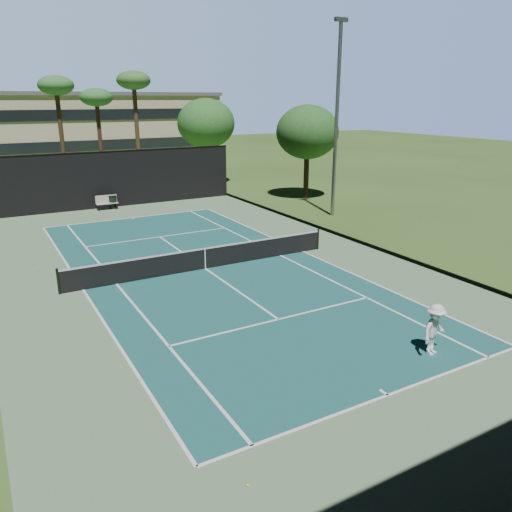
{
  "coord_description": "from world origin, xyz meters",
  "views": [
    {
      "loc": [
        -8.7,
        -20.18,
        7.53
      ],
      "look_at": [
        1.0,
        -3.0,
        1.3
      ],
      "focal_mm": 35.0,
      "sensor_mm": 36.0,
      "label": 1
    }
  ],
  "objects_px": {
    "tennis_net": "(205,258)",
    "trash_bin": "(113,202)",
    "tennis_ball_a": "(248,485)",
    "tennis_ball_b": "(199,258)",
    "tennis_ball_c": "(242,248)",
    "player": "(435,330)",
    "tennis_ball_d": "(37,271)",
    "park_bench": "(107,202)"
  },
  "relations": [
    {
      "from": "tennis_net",
      "to": "trash_bin",
      "type": "bearing_deg",
      "value": 91.24
    },
    {
      "from": "tennis_ball_a",
      "to": "tennis_ball_b",
      "type": "relative_size",
      "value": 0.88
    },
    {
      "from": "tennis_ball_c",
      "to": "trash_bin",
      "type": "height_order",
      "value": "trash_bin"
    },
    {
      "from": "tennis_ball_b",
      "to": "trash_bin",
      "type": "xyz_separation_m",
      "value": [
        -0.69,
        13.86,
        0.44
      ]
    },
    {
      "from": "player",
      "to": "trash_bin",
      "type": "bearing_deg",
      "value": 82.59
    },
    {
      "from": "tennis_ball_a",
      "to": "trash_bin",
      "type": "bearing_deg",
      "value": 81.07
    },
    {
      "from": "player",
      "to": "tennis_ball_c",
      "type": "height_order",
      "value": "player"
    },
    {
      "from": "tennis_ball_d",
      "to": "trash_bin",
      "type": "xyz_separation_m",
      "value": [
        6.53,
        12.05,
        0.44
      ]
    },
    {
      "from": "tennis_net",
      "to": "trash_bin",
      "type": "xyz_separation_m",
      "value": [
        -0.34,
        15.47,
        -0.08
      ]
    },
    {
      "from": "tennis_ball_d",
      "to": "park_bench",
      "type": "distance_m",
      "value": 13.43
    },
    {
      "from": "tennis_ball_c",
      "to": "park_bench",
      "type": "height_order",
      "value": "park_bench"
    },
    {
      "from": "tennis_ball_c",
      "to": "tennis_ball_b",
      "type": "bearing_deg",
      "value": -170.28
    },
    {
      "from": "player",
      "to": "park_bench",
      "type": "xyz_separation_m",
      "value": [
        -3.61,
        26.23,
        -0.27
      ]
    },
    {
      "from": "tennis_ball_c",
      "to": "park_bench",
      "type": "xyz_separation_m",
      "value": [
        -3.81,
        13.32,
        0.51
      ]
    },
    {
      "from": "tennis_ball_c",
      "to": "tennis_ball_d",
      "type": "height_order",
      "value": "tennis_ball_d"
    },
    {
      "from": "tennis_net",
      "to": "tennis_ball_a",
      "type": "distance_m",
      "value": 13.78
    },
    {
      "from": "player",
      "to": "park_bench",
      "type": "relative_size",
      "value": 1.09
    },
    {
      "from": "tennis_ball_b",
      "to": "tennis_ball_c",
      "type": "xyz_separation_m",
      "value": [
        2.68,
        0.46,
        -0.0
      ]
    },
    {
      "from": "player",
      "to": "tennis_net",
      "type": "bearing_deg",
      "value": 90.36
    },
    {
      "from": "tennis_ball_b",
      "to": "tennis_ball_a",
      "type": "bearing_deg",
      "value": -109.53
    },
    {
      "from": "tennis_ball_a",
      "to": "tennis_ball_d",
      "type": "height_order",
      "value": "tennis_ball_d"
    },
    {
      "from": "tennis_net",
      "to": "park_bench",
      "type": "distance_m",
      "value": 15.41
    },
    {
      "from": "tennis_net",
      "to": "tennis_ball_a",
      "type": "height_order",
      "value": "tennis_net"
    },
    {
      "from": "tennis_ball_d",
      "to": "tennis_ball_c",
      "type": "bearing_deg",
      "value": -7.79
    },
    {
      "from": "tennis_net",
      "to": "trash_bin",
      "type": "height_order",
      "value": "tennis_net"
    },
    {
      "from": "tennis_ball_d",
      "to": "tennis_net",
      "type": "bearing_deg",
      "value": -26.5
    },
    {
      "from": "player",
      "to": "tennis_ball_d",
      "type": "distance_m",
      "value": 17.26
    },
    {
      "from": "tennis_ball_d",
      "to": "trash_bin",
      "type": "height_order",
      "value": "trash_bin"
    },
    {
      "from": "tennis_ball_a",
      "to": "park_bench",
      "type": "height_order",
      "value": "park_bench"
    },
    {
      "from": "player",
      "to": "tennis_ball_c",
      "type": "bearing_deg",
      "value": 74.83
    },
    {
      "from": "tennis_ball_a",
      "to": "tennis_ball_c",
      "type": "distance_m",
      "value": 16.9
    },
    {
      "from": "park_bench",
      "to": "tennis_ball_b",
      "type": "bearing_deg",
      "value": -85.28
    },
    {
      "from": "tennis_ball_b",
      "to": "trash_bin",
      "type": "height_order",
      "value": "trash_bin"
    },
    {
      "from": "tennis_ball_c",
      "to": "player",
      "type": "bearing_deg",
      "value": -90.9
    },
    {
      "from": "tennis_net",
      "to": "tennis_ball_d",
      "type": "distance_m",
      "value": 7.69
    },
    {
      "from": "tennis_ball_c",
      "to": "tennis_ball_d",
      "type": "xyz_separation_m",
      "value": [
        -9.9,
        1.35,
        0.0
      ]
    },
    {
      "from": "tennis_ball_a",
      "to": "tennis_ball_b",
      "type": "distance_m",
      "value": 15.4
    },
    {
      "from": "tennis_net",
      "to": "tennis_ball_b",
      "type": "distance_m",
      "value": 1.73
    },
    {
      "from": "player",
      "to": "tennis_ball_c",
      "type": "distance_m",
      "value": 12.93
    },
    {
      "from": "tennis_ball_a",
      "to": "tennis_ball_b",
      "type": "xyz_separation_m",
      "value": [
        5.15,
        14.52,
        0.0
      ]
    },
    {
      "from": "tennis_ball_c",
      "to": "park_bench",
      "type": "distance_m",
      "value": 13.86
    },
    {
      "from": "tennis_net",
      "to": "player",
      "type": "xyz_separation_m",
      "value": [
        2.83,
        -10.84,
        0.26
      ]
    }
  ]
}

